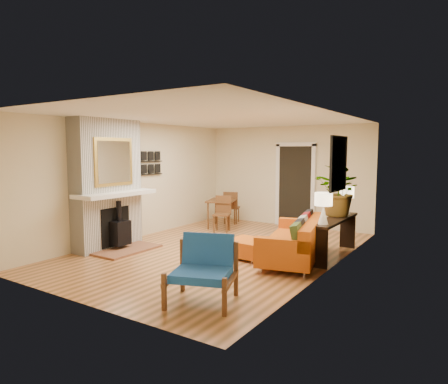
{
  "coord_description": "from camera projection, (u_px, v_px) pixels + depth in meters",
  "views": [
    {
      "loc": [
        4.3,
        -6.44,
        1.98
      ],
      "look_at": [
        0.0,
        0.2,
        1.15
      ],
      "focal_mm": 32.0,
      "sensor_mm": 36.0,
      "label": 1
    }
  ],
  "objects": [
    {
      "name": "ottoman",
      "position": [
        248.0,
        247.0,
        7.38
      ],
      "size": [
        0.7,
        0.7,
        0.34
      ],
      "color": "silver",
      "rests_on": "ground"
    },
    {
      "name": "fireplace",
      "position": [
        108.0,
        187.0,
        8.02
      ],
      "size": [
        1.09,
        1.68,
        2.6
      ],
      "color": "white",
      "rests_on": "ground"
    },
    {
      "name": "console_table",
      "position": [
        335.0,
        226.0,
        7.38
      ],
      "size": [
        0.34,
        1.85,
        0.72
      ],
      "color": "black",
      "rests_on": "ground"
    },
    {
      "name": "sofa",
      "position": [
        297.0,
        241.0,
        7.16
      ],
      "size": [
        1.35,
        2.24,
        0.82
      ],
      "color": "silver",
      "rests_on": "ground"
    },
    {
      "name": "lamp_near",
      "position": [
        323.0,
        205.0,
        6.76
      ],
      "size": [
        0.3,
        0.3,
        0.54
      ],
      "color": "white",
      "rests_on": "console_table"
    },
    {
      "name": "dining_table",
      "position": [
        224.0,
        205.0,
        10.28
      ],
      "size": [
        1.06,
        1.64,
        0.87
      ],
      "color": "brown",
      "rests_on": "ground"
    },
    {
      "name": "lamp_far",
      "position": [
        346.0,
        197.0,
        7.88
      ],
      "size": [
        0.3,
        0.3,
        0.54
      ],
      "color": "white",
      "rests_on": "console_table"
    },
    {
      "name": "houseplant",
      "position": [
        340.0,
        191.0,
        7.55
      ],
      "size": [
        1.09,
        1.02,
        0.98
      ],
      "primitive_type": "imported",
      "rotation": [
        0.0,
        0.0,
        -0.36
      ],
      "color": "#1E5919",
      "rests_on": "console_table"
    },
    {
      "name": "blue_chair",
      "position": [
        204.0,
        265.0,
        5.27
      ],
      "size": [
        1.05,
        1.03,
        0.86
      ],
      "color": "brown",
      "rests_on": "ground"
    },
    {
      "name": "room_shell",
      "position": [
        300.0,
        181.0,
        9.65
      ],
      "size": [
        6.5,
        6.5,
        6.5
      ],
      "color": "#CA814D",
      "rests_on": "ground"
    }
  ]
}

